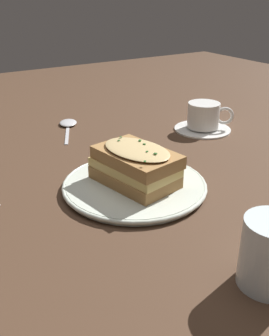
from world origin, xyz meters
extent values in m
plane|color=#473021|center=(0.00, 0.00, 0.00)|extent=(2.40, 2.40, 0.00)
cylinder|color=silver|center=(0.01, 0.03, 0.01)|extent=(0.25, 0.25, 0.01)
torus|color=silver|center=(0.01, 0.03, 0.01)|extent=(0.26, 0.26, 0.01)
cube|color=#A37542|center=(0.01, 0.03, 0.02)|extent=(0.12, 0.17, 0.02)
cube|color=#E0C16B|center=(0.01, 0.03, 0.04)|extent=(0.12, 0.17, 0.02)
cube|color=#A37542|center=(0.01, 0.03, 0.06)|extent=(0.12, 0.16, 0.02)
ellipsoid|color=#DBBC7F|center=(0.01, 0.03, 0.08)|extent=(0.11, 0.15, 0.01)
cube|color=#2D6028|center=(0.02, -0.02, 0.08)|extent=(0.01, 0.01, 0.00)
cube|color=#2D6028|center=(0.03, 0.05, 0.08)|extent=(0.01, 0.01, 0.00)
cube|color=#2D6028|center=(0.00, 0.07, 0.08)|extent=(0.00, 0.00, 0.00)
cube|color=#2D6028|center=(-0.01, -0.03, 0.08)|extent=(0.01, 0.01, 0.00)
cube|color=#2D6028|center=(0.01, 0.00, 0.08)|extent=(0.01, 0.00, 0.00)
cube|color=#2D6028|center=(0.03, 0.03, 0.08)|extent=(0.00, 0.01, 0.00)
cube|color=#2D6028|center=(0.01, 0.08, 0.08)|extent=(0.01, 0.01, 0.00)
cylinder|color=white|center=(0.33, 0.21, 0.00)|extent=(0.14, 0.14, 0.01)
cylinder|color=white|center=(0.33, 0.21, 0.04)|extent=(0.08, 0.08, 0.06)
cylinder|color=#381E0F|center=(0.33, 0.21, 0.06)|extent=(0.07, 0.07, 0.00)
torus|color=white|center=(0.37, 0.18, 0.04)|extent=(0.04, 0.03, 0.05)
cube|color=silver|center=(0.01, 0.35, 0.00)|extent=(0.06, 0.11, 0.00)
ellipsoid|color=silver|center=(0.05, 0.43, 0.01)|extent=(0.07, 0.07, 0.01)
camera|label=1|loc=(-0.33, -0.51, 0.34)|focal=42.00mm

